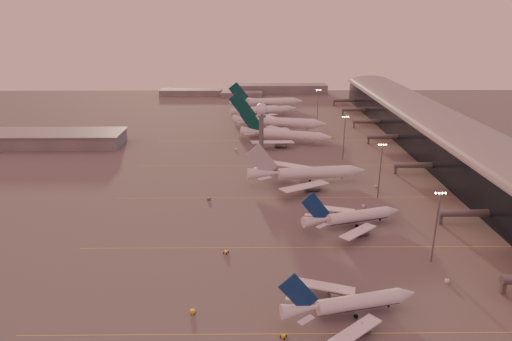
{
  "coord_description": "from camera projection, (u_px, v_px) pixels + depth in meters",
  "views": [
    {
      "loc": [
        -0.56,
        -130.39,
        76.84
      ],
      "look_at": [
        1.4,
        62.3,
        10.17
      ],
      "focal_mm": 32.0,
      "sensor_mm": 36.0,
      "label": 1
    }
  ],
  "objects": [
    {
      "name": "ground",
      "position": [
        254.0,
        262.0,
        148.35
      ],
      "size": [
        700.0,
        700.0,
        0.0
      ],
      "primitive_type": "plane",
      "color": "#595757",
      "rests_on": "ground"
    },
    {
      "name": "taxiway_markings",
      "position": [
        321.0,
        197.0,
        201.55
      ],
      "size": [
        180.0,
        185.25,
        0.02
      ],
      "color": "gold",
      "rests_on": "ground"
    },
    {
      "name": "terminal",
      "position": [
        449.0,
        141.0,
        249.98
      ],
      "size": [
        57.0,
        362.0,
        23.04
      ],
      "color": "black",
      "rests_on": "ground"
    },
    {
      "name": "hangar",
      "position": [
        56.0,
        139.0,
        278.08
      ],
      "size": [
        82.0,
        27.0,
        8.5
      ],
      "color": "slate",
      "rests_on": "ground"
    },
    {
      "name": "radar_tower",
      "position": [
        261.0,
        119.0,
        254.94
      ],
      "size": [
        6.4,
        6.4,
        31.1
      ],
      "color": "slate",
      "rests_on": "ground"
    },
    {
      "name": "mast_a",
      "position": [
        436.0,
        223.0,
        144.41
      ],
      "size": [
        3.6,
        0.56,
        25.0
      ],
      "color": "slate",
      "rests_on": "ground"
    },
    {
      "name": "mast_b",
      "position": [
        380.0,
        168.0,
        196.36
      ],
      "size": [
        3.6,
        0.56,
        25.0
      ],
      "color": "slate",
      "rests_on": "ground"
    },
    {
      "name": "mast_c",
      "position": [
        344.0,
        135.0,
        248.29
      ],
      "size": [
        3.6,
        0.56,
        25.0
      ],
      "color": "slate",
      "rests_on": "ground"
    },
    {
      "name": "mast_d",
      "position": [
        318.0,
        104.0,
        333.32
      ],
      "size": [
        3.6,
        0.56,
        25.0
      ],
      "color": "slate",
      "rests_on": "ground"
    },
    {
      "name": "distant_horizon",
      "position": [
        255.0,
        90.0,
        454.35
      ],
      "size": [
        165.0,
        37.5,
        9.0
      ],
      "color": "slate",
      "rests_on": "ground"
    },
    {
      "name": "narrowbody_near",
      "position": [
        350.0,
        305.0,
        121.48
      ],
      "size": [
        38.7,
        30.53,
        15.36
      ],
      "color": "white",
      "rests_on": "ground"
    },
    {
      "name": "narrowbody_mid",
      "position": [
        352.0,
        219.0,
        172.41
      ],
      "size": [
        40.13,
        31.54,
        16.13
      ],
      "color": "white",
      "rests_on": "ground"
    },
    {
      "name": "widebody_white",
      "position": [
        307.0,
        176.0,
        217.1
      ],
      "size": [
        57.69,
        45.97,
        20.33
      ],
      "color": "white",
      "rests_on": "ground"
    },
    {
      "name": "greentail_a",
      "position": [
        286.0,
        137.0,
        283.73
      ],
      "size": [
        57.05,
        45.45,
        21.24
      ],
      "color": "white",
      "rests_on": "ground"
    },
    {
      "name": "greentail_b",
      "position": [
        279.0,
        125.0,
        313.46
      ],
      "size": [
        64.88,
        51.94,
        23.76
      ],
      "color": "white",
      "rests_on": "ground"
    },
    {
      "name": "greentail_c",
      "position": [
        264.0,
        112.0,
        356.24
      ],
      "size": [
        53.59,
        42.66,
        20.02
      ],
      "color": "white",
      "rests_on": "ground"
    },
    {
      "name": "greentail_d",
      "position": [
        267.0,
        104.0,
        386.88
      ],
      "size": [
        63.24,
        50.81,
        23.01
      ],
      "color": "white",
      "rests_on": "ground"
    },
    {
      "name": "gsv_truck_a",
      "position": [
        194.0,
        309.0,
        122.87
      ],
      "size": [
        6.38,
        3.93,
        2.43
      ],
      "color": "yellow",
      "rests_on": "ground"
    },
    {
      "name": "gsv_tug_near",
      "position": [
        283.0,
        336.0,
        113.82
      ],
      "size": [
        3.25,
        3.64,
        0.89
      ],
      "color": "yellow",
      "rests_on": "ground"
    },
    {
      "name": "gsv_catering_a",
      "position": [
        449.0,
        277.0,
        136.39
      ],
      "size": [
        5.72,
        3.62,
        4.34
      ],
      "color": "silver",
      "rests_on": "ground"
    },
    {
      "name": "gsv_tug_mid",
      "position": [
        226.0,
        252.0,
        153.7
      ],
      "size": [
        3.78,
        3.28,
        0.93
      ],
      "color": "yellow",
      "rests_on": "ground"
    },
    {
      "name": "gsv_truck_b",
      "position": [
        365.0,
        205.0,
        189.87
      ],
      "size": [
        6.35,
        3.69,
        2.42
      ],
      "color": "silver",
      "rests_on": "ground"
    },
    {
      "name": "gsv_truck_c",
      "position": [
        210.0,
        197.0,
        197.9
      ],
      "size": [
        5.86,
        5.43,
        2.38
      ],
      "color": "#545759",
      "rests_on": "ground"
    },
    {
      "name": "gsv_catering_b",
      "position": [
        376.0,
        183.0,
        211.46
      ],
      "size": [
        5.79,
        3.8,
        4.38
      ],
      "color": "silver",
      "rests_on": "ground"
    },
    {
      "name": "gsv_tug_far",
      "position": [
        266.0,
        164.0,
        243.5
      ],
      "size": [
        3.58,
        4.1,
        1.0
      ],
      "color": "silver",
      "rests_on": "ground"
    },
    {
      "name": "gsv_truck_d",
      "position": [
        236.0,
        148.0,
        269.37
      ],
      "size": [
        2.59,
        5.73,
        2.24
      ],
      "color": "silver",
      "rests_on": "ground"
    },
    {
      "name": "gsv_tug_hangar",
      "position": [
        332.0,
        137.0,
        296.28
      ],
      "size": [
        3.34,
        2.34,
        0.88
      ],
      "color": "yellow",
      "rests_on": "ground"
    }
  ]
}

